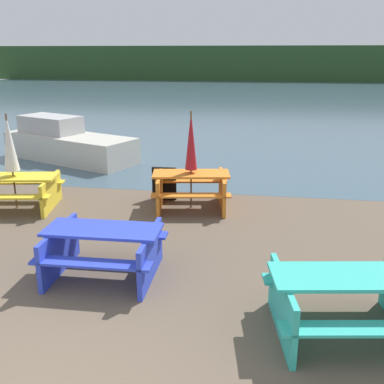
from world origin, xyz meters
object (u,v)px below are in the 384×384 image
at_px(picnic_table_orange, 191,187).
at_px(picnic_table_teal, 346,298).
at_px(signboard, 164,183).
at_px(picnic_table_yellow, 15,188).
at_px(umbrella_crimson, 191,141).
at_px(boat, 67,144).
at_px(picnic_table_blue, 104,247).
at_px(umbrella_white, 9,143).

bearing_deg(picnic_table_orange, picnic_table_teal, -59.29).
xyz_separation_m(picnic_table_teal, signboard, (-3.21, 4.71, -0.09)).
relative_size(picnic_table_yellow, umbrella_crimson, 0.97).
xyz_separation_m(umbrella_crimson, boat, (-4.57, 3.93, -0.95)).
bearing_deg(picnic_table_orange, boat, 139.30).
bearing_deg(picnic_table_teal, picnic_table_yellow, 149.96).
relative_size(picnic_table_blue, picnic_table_orange, 0.95).
bearing_deg(picnic_table_orange, signboard, 145.76).
distance_m(picnic_table_teal, picnic_table_yellow, 7.22).
xyz_separation_m(picnic_table_teal, umbrella_white, (-6.25, 3.62, 0.97)).
height_order(picnic_table_blue, umbrella_white, umbrella_white).
bearing_deg(boat, signboard, -18.67).
height_order(picnic_table_teal, picnic_table_orange, picnic_table_orange).
distance_m(umbrella_white, signboard, 3.40).
distance_m(picnic_table_yellow, umbrella_white, 0.99).
bearing_deg(picnic_table_orange, umbrella_crimson, 0.00).
bearing_deg(picnic_table_yellow, umbrella_crimson, 9.51).
xyz_separation_m(picnic_table_yellow, umbrella_crimson, (3.73, 0.63, 1.02)).
distance_m(picnic_table_teal, boat, 10.81).
xyz_separation_m(picnic_table_blue, picnic_table_yellow, (-2.94, 2.65, -0.02)).
relative_size(picnic_table_teal, boat, 0.42).
height_order(picnic_table_yellow, boat, boat).
distance_m(umbrella_white, boat, 4.72).
bearing_deg(picnic_table_yellow, umbrella_white, 0.00).
xyz_separation_m(picnic_table_orange, umbrella_crimson, (0.00, 0.00, 0.99)).
bearing_deg(umbrella_crimson, picnic_table_blue, -103.67).
bearing_deg(boat, picnic_table_teal, -25.99).
relative_size(umbrella_white, umbrella_crimson, 0.98).
bearing_deg(boat, umbrella_white, -56.57).
xyz_separation_m(umbrella_crimson, signboard, (-0.69, 0.47, -1.08)).
height_order(boat, signboard, boat).
xyz_separation_m(picnic_table_blue, umbrella_white, (-2.94, 2.65, 0.97)).
distance_m(picnic_table_blue, picnic_table_yellow, 3.96).
distance_m(boat, signboard, 5.19).
height_order(umbrella_white, signboard, umbrella_white).
xyz_separation_m(picnic_table_orange, umbrella_white, (-3.73, -0.63, 0.97)).
bearing_deg(picnic_table_blue, umbrella_crimson, 76.33).
relative_size(picnic_table_yellow, picnic_table_orange, 1.11).
relative_size(picnic_table_blue, boat, 0.37).
bearing_deg(picnic_table_yellow, signboard, 19.87).
height_order(umbrella_white, boat, umbrella_white).
height_order(picnic_table_yellow, picnic_table_orange, picnic_table_orange).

